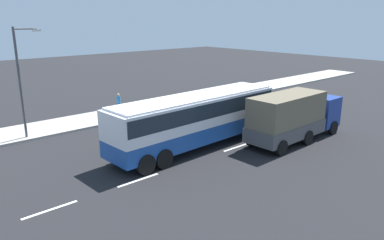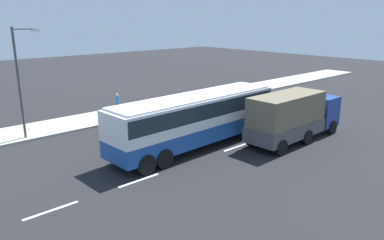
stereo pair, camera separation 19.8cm
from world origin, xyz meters
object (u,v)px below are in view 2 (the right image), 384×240
at_px(coach_bus, 197,115).
at_px(car_silver_hatch, 231,108).
at_px(pedestrian_near_curb, 118,102).
at_px(cargo_truck, 293,115).
at_px(street_lamp, 21,76).

xyz_separation_m(coach_bus, car_silver_hatch, (7.08, 3.49, -1.30)).
relative_size(coach_bus, pedestrian_near_curb, 7.27).
xyz_separation_m(cargo_truck, car_silver_hatch, (1.47, 6.82, -0.95)).
height_order(coach_bus, pedestrian_near_curb, coach_bus).
height_order(car_silver_hatch, street_lamp, street_lamp).
distance_m(coach_bus, cargo_truck, 6.54).
xyz_separation_m(pedestrian_near_curb, street_lamp, (-7.87, -1.50, 3.17)).
height_order(car_silver_hatch, pedestrian_near_curb, pedestrian_near_curb).
bearing_deg(cargo_truck, coach_bus, 148.87).
bearing_deg(car_silver_hatch, street_lamp, 159.82).
bearing_deg(street_lamp, coach_bus, -49.74).
distance_m(pedestrian_near_curb, street_lamp, 8.61).
height_order(cargo_truck, car_silver_hatch, cargo_truck).
height_order(pedestrian_near_curb, street_lamp, street_lamp).
distance_m(car_silver_hatch, street_lamp, 15.83).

